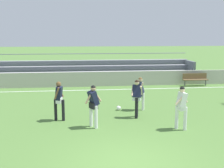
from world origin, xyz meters
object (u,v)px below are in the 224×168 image
(player_dark_on_ball, at_px, (137,95))
(player_dark_challenging, at_px, (59,97))
(player_dark_dropping_back, at_px, (140,91))
(player_white_overlapping, at_px, (182,104))
(soccer_ball, at_px, (119,108))
(bleacher_stand, at_px, (85,70))
(bench_far_left, at_px, (195,78))
(player_dark_wide_left, at_px, (93,102))

(player_dark_on_ball, xyz_separation_m, player_dark_challenging, (-3.39, -0.05, -0.00))
(player_dark_dropping_back, bearing_deg, player_white_overlapping, -72.09)
(player_white_overlapping, distance_m, soccer_ball, 3.82)
(player_dark_dropping_back, relative_size, soccer_ball, 7.40)
(player_dark_on_ball, xyz_separation_m, soccer_ball, (-0.62, 1.32, -0.91))
(soccer_ball, bearing_deg, player_white_overlapping, -56.92)
(player_dark_challenging, relative_size, player_white_overlapping, 1.00)
(bleacher_stand, relative_size, soccer_ball, 78.25)
(bench_far_left, relative_size, soccer_ball, 8.18)
(bench_far_left, bearing_deg, player_white_overlapping, -115.58)
(bench_far_left, relative_size, player_white_overlapping, 1.05)
(player_dark_dropping_back, bearing_deg, player_dark_challenging, -161.37)
(bleacher_stand, relative_size, player_dark_challenging, 10.09)
(player_dark_wide_left, height_order, soccer_ball, player_dark_wide_left)
(player_dark_on_ball, relative_size, player_white_overlapping, 1.00)
(player_dark_wide_left, relative_size, soccer_ball, 7.78)
(bleacher_stand, height_order, player_dark_on_ball, bleacher_stand)
(player_dark_challenging, height_order, player_white_overlapping, player_white_overlapping)
(player_dark_challenging, distance_m, player_dark_wide_left, 1.79)
(player_white_overlapping, relative_size, player_dark_wide_left, 1.00)
(player_dark_dropping_back, height_order, soccer_ball, player_dark_dropping_back)
(bleacher_stand, distance_m, player_dark_on_ball, 10.45)
(bench_far_left, xyz_separation_m, player_dark_on_ball, (-5.78, -7.37, 0.48))
(bleacher_stand, xyz_separation_m, player_dark_wide_left, (0.08, -11.39, 0.15))
(soccer_ball, bearing_deg, player_dark_wide_left, -118.75)
(player_dark_dropping_back, distance_m, player_dark_wide_left, 3.38)
(soccer_ball, bearing_deg, player_dark_challenging, -153.71)
(bench_far_left, bearing_deg, player_dark_wide_left, -132.32)
(bleacher_stand, distance_m, soccer_ball, 9.07)
(bleacher_stand, distance_m, player_dark_challenging, 10.38)
(player_dark_dropping_back, xyz_separation_m, player_white_overlapping, (0.98, -3.02, 0.06))
(player_dark_challenging, xyz_separation_m, player_white_overlapping, (4.79, -1.74, 0.00))
(player_white_overlapping, bearing_deg, bench_far_left, 64.42)
(player_dark_challenging, distance_m, soccer_ball, 3.22)
(player_dark_on_ball, relative_size, soccer_ball, 7.76)
(player_dark_challenging, height_order, player_dark_wide_left, player_dark_wide_left)
(player_dark_dropping_back, bearing_deg, bleacher_stand, 105.41)
(bleacher_stand, bearing_deg, player_dark_on_ball, -78.62)
(player_dark_challenging, bearing_deg, player_dark_dropping_back, 18.63)
(player_dark_on_ball, xyz_separation_m, player_dark_dropping_back, (0.42, 1.23, -0.06))
(bench_far_left, bearing_deg, player_dark_dropping_back, -131.15)
(bench_far_left, xyz_separation_m, player_dark_dropping_back, (-5.36, -6.14, 0.42))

